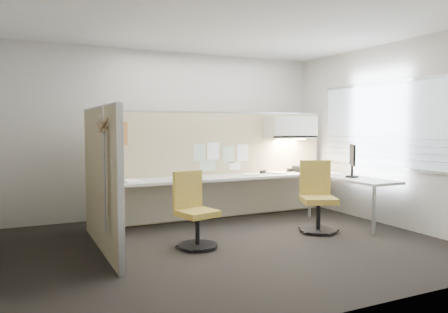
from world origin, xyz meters
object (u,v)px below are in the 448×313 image
monitor (352,158)px  phone (300,169)px  chair_left (194,212)px  desk (249,184)px  chair_right (317,199)px

monitor → phone: bearing=49.1°
chair_left → monitor: 2.79m
desk → chair_right: size_ratio=3.96×
chair_left → monitor: size_ratio=1.84×
chair_right → monitor: monitor is taller
desk → monitor: (1.37, -0.85, 0.42)m
chair_right → monitor: (0.80, 0.17, 0.55)m
desk → phone: (1.11, 0.15, 0.18)m
desk → phone: size_ratio=16.50×
monitor → desk: bearing=92.7°
desk → monitor: 1.67m
chair_right → phone: (0.54, 1.18, 0.31)m
phone → chair_left: bearing=-166.4°
chair_left → chair_right: chair_right is taller
desk → chair_left: size_ratio=4.24×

